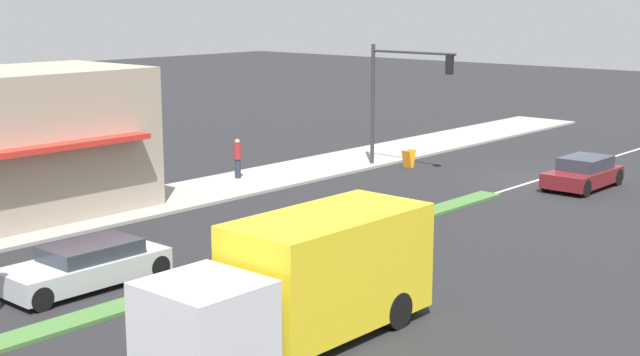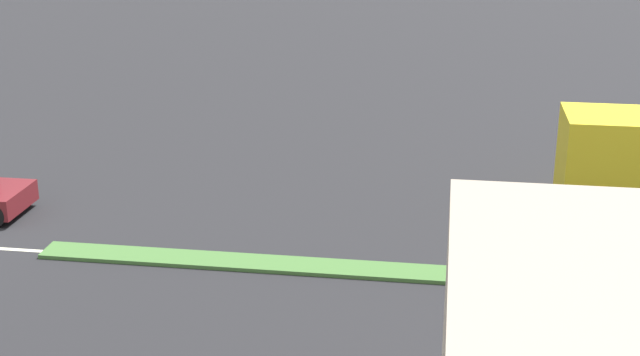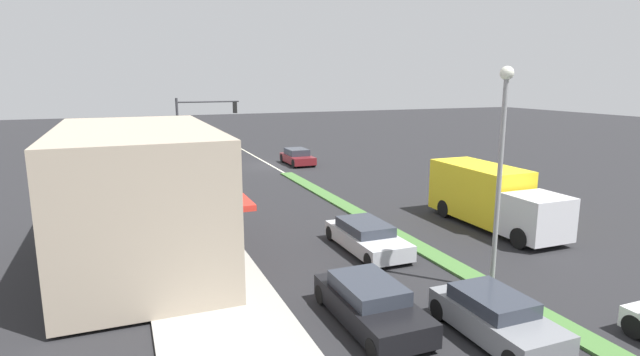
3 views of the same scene
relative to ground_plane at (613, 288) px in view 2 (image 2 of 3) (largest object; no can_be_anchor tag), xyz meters
The scene contains 1 object.
ground_plane is the anchor object (origin of this frame).
Camera 2 is at (19.58, 14.00, 9.24)m, focal length 50.00 mm.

